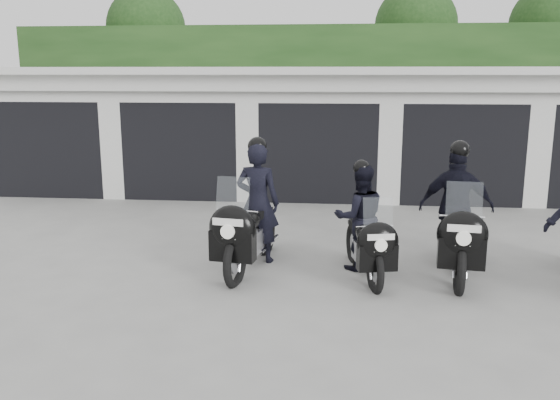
{
  "coord_description": "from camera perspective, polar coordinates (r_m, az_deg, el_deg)",
  "views": [
    {
      "loc": [
        0.44,
        -7.42,
        2.86
      ],
      "look_at": [
        -0.38,
        0.88,
        1.05
      ],
      "focal_mm": 38.0,
      "sensor_mm": 36.0,
      "label": 1
    }
  ],
  "objects": [
    {
      "name": "ground",
      "position": [
        7.97,
        2.11,
        -8.8
      ],
      "size": [
        80.0,
        80.0,
        0.0
      ],
      "primitive_type": "plane",
      "color": "gray",
      "rests_on": "ground"
    },
    {
      "name": "garage_block",
      "position": [
        15.55,
        4.02,
        6.91
      ],
      "size": [
        16.4,
        6.8,
        2.96
      ],
      "color": "silver",
      "rests_on": "ground"
    },
    {
      "name": "background_vegetation",
      "position": [
        20.34,
        5.57,
        11.92
      ],
      "size": [
        20.0,
        3.9,
        5.8
      ],
      "color": "#183613",
      "rests_on": "ground"
    },
    {
      "name": "police_bike_a",
      "position": [
        8.72,
        -2.76,
        -1.55
      ],
      "size": [
        0.91,
        2.26,
        1.98
      ],
      "rotation": [
        0.0,
        0.0,
        -0.16
      ],
      "color": "black",
      "rests_on": "ground"
    },
    {
      "name": "police_bike_b",
      "position": [
        8.57,
        7.95,
        -2.41
      ],
      "size": [
        0.94,
        1.91,
        1.68
      ],
      "rotation": [
        0.0,
        0.0,
        0.21
      ],
      "color": "black",
      "rests_on": "ground"
    },
    {
      "name": "police_bike_c",
      "position": [
        8.91,
        16.66,
        -1.46
      ],
      "size": [
        1.13,
        2.25,
        1.96
      ],
      "rotation": [
        0.0,
        0.0,
        -0.11
      ],
      "color": "black",
      "rests_on": "ground"
    }
  ]
}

